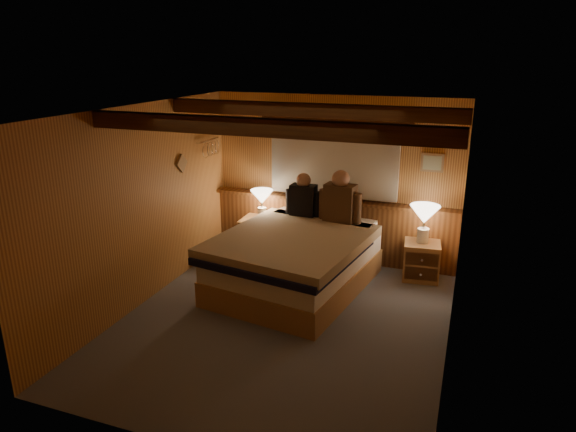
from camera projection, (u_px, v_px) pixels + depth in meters
The scene contains 19 objects.
floor at pixel (284, 322), 5.90m from camera, with size 4.20×4.20×0.00m, color slate.
ceiling at pixel (283, 110), 5.17m from camera, with size 4.20×4.20×0.00m, color #C08B48.
wall_back at pixel (334, 180), 7.41m from camera, with size 3.60×3.60×0.00m, color #DEA14F.
wall_left at pixel (142, 207), 6.12m from camera, with size 4.20×4.20×0.00m, color #DEA14F.
wall_right at pixel (458, 243), 4.94m from camera, with size 4.20×4.20×0.00m, color #DEA14F.
wall_front at pixel (180, 311), 3.65m from camera, with size 3.60×3.60×0.00m, color #DEA14F.
wainscot at pixel (332, 228), 7.57m from camera, with size 3.60×0.23×0.94m.
curtain_window at pixel (334, 159), 7.25m from camera, with size 2.18×0.09×1.11m.
ceiling_beams at pixel (288, 118), 5.33m from camera, with size 3.60×1.65×0.16m.
coat_rail at pixel (210, 146), 7.36m from camera, with size 0.05×0.55×0.24m.
framed_print at pixel (432, 163), 6.84m from camera, with size 0.30×0.04×0.25m.
bed at pixel (295, 260), 6.63m from camera, with size 1.99×2.43×0.75m.
nightstand_left at pixel (260, 238), 7.69m from camera, with size 0.56×0.51×0.60m.
nightstand_right at pixel (421, 261), 6.95m from camera, with size 0.52×0.48×0.52m.
lamp_left at pixel (262, 198), 7.55m from camera, with size 0.33×0.33×0.43m.
lamp_right at pixel (424, 217), 6.78m from camera, with size 0.40×0.40×0.52m.
person_left at pixel (303, 198), 7.22m from camera, with size 0.52×0.21×0.64m.
person_right at pixel (340, 200), 6.95m from camera, with size 0.61×0.29×0.74m.
duffel_bag at pixel (225, 254), 7.48m from camera, with size 0.48×0.32×0.33m.
Camera 1 is at (1.85, -4.91, 2.97)m, focal length 32.00 mm.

